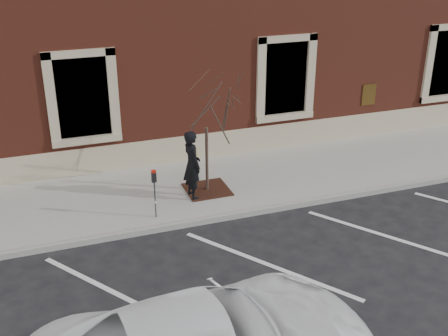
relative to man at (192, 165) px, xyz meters
name	(u,v)px	position (x,y,z in m)	size (l,w,h in m)	color
ground	(232,218)	(0.67, -1.14, -1.06)	(120.00, 120.00, 0.00)	#28282B
sidewalk_near	(210,186)	(0.67, 0.61, -0.99)	(40.00, 3.50, 0.15)	#ACACA2
curb_near	(233,216)	(0.67, -1.19, -0.99)	(40.00, 0.12, 0.15)	#9E9E99
parking_stripes	(268,264)	(0.67, -3.34, -1.06)	(28.00, 4.40, 0.01)	silver
building_civic	(153,9)	(0.67, 6.61, 2.93)	(40.00, 8.62, 8.00)	maroon
man	(192,165)	(0.00, 0.00, 0.00)	(0.67, 0.44, 1.83)	black
parking_meter	(154,185)	(-1.16, -0.74, -0.05)	(0.11, 0.09, 1.25)	#595B60
tree_grate	(207,189)	(0.48, 0.26, -0.90)	(1.14, 1.14, 0.03)	#391B12
sapling	(206,110)	(0.48, 0.26, 1.34)	(1.93, 1.93, 3.22)	#433329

